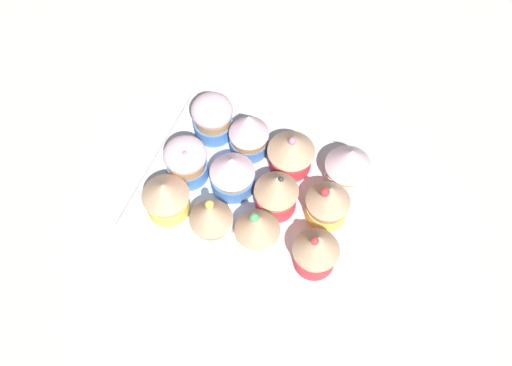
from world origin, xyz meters
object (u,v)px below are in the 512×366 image
baking_tray (256,195)px  cupcake_5 (276,191)px  cupcake_3 (213,117)px  cupcake_8 (316,249)px  cupcake_9 (257,228)px  cupcake_11 (166,196)px  cupcake_2 (249,133)px  cupcake_7 (186,161)px  cupcake_0 (349,165)px  cupcake_4 (328,201)px  cupcake_10 (211,219)px  cupcake_6 (232,174)px  cupcake_1 (291,150)px

baking_tray → cupcake_5: size_ratio=3.91×
cupcake_3 → cupcake_8: cupcake_8 is taller
cupcake_8 → cupcake_5: bearing=-36.8°
cupcake_9 → cupcake_11: 12.81cm
cupcake_2 → cupcake_7: (6.06, 7.17, -0.46)cm
baking_tray → cupcake_11: (9.97, 6.57, 4.02)cm
cupcake_2 → cupcake_3: (5.77, -0.58, -0.33)cm
cupcake_2 → cupcake_9: (-6.58, 12.68, -0.11)cm
cupcake_0 → cupcake_4: (0.69, 6.22, 0.06)cm
cupcake_4 → cupcake_11: (19.73, 7.27, -0.43)cm
cupcake_10 → cupcake_11: cupcake_10 is taller
baking_tray → cupcake_2: 8.69cm
cupcake_5 → cupcake_10: 9.19cm
cupcake_7 → cupcake_11: bearing=88.4°
cupcake_8 → cupcake_10: bearing=4.6°
cupcake_2 → cupcake_4: same height
cupcake_3 → cupcake_6: size_ratio=1.02×
cupcake_10 → cupcake_9: bearing=-170.2°
cupcake_6 → cupcake_9: bearing=135.9°
cupcake_8 → cupcake_10: cupcake_8 is taller
cupcake_0 → cupcake_5: 10.50cm
cupcake_0 → baking_tray: bearing=33.5°
cupcake_5 → cupcake_11: 14.40cm
cupcake_4 → cupcake_9: (6.93, 7.01, 0.01)cm
cupcake_11 → cupcake_6: bearing=-136.0°
cupcake_9 → cupcake_8: bearing=-179.3°
cupcake_3 → cupcake_4: cupcake_4 is taller
cupcake_0 → cupcake_2: cupcake_2 is taller
cupcake_4 → cupcake_5: bearing=10.9°
cupcake_0 → cupcake_10: 19.68cm
cupcake_3 → cupcake_5: (-12.63, 7.54, 0.32)cm
cupcake_9 → cupcake_11: cupcake_9 is taller
cupcake_0 → cupcake_6: bearing=27.3°
cupcake_0 → cupcake_6: (13.87, 7.17, -0.30)cm
cupcake_3 → cupcake_2: bearing=174.2°
baking_tray → cupcake_10: cupcake_10 is taller
cupcake_0 → cupcake_8: bearing=90.8°
baking_tray → cupcake_9: cupcake_9 is taller
cupcake_5 → cupcake_8: (-7.54, 5.63, 0.16)cm
cupcake_1 → cupcake_5: (-0.52, 6.64, 0.19)cm
baking_tray → cupcake_9: (-2.83, 6.30, 4.46)cm
cupcake_10 → cupcake_0: bearing=-133.6°
cupcake_7 → cupcake_11: cupcake_7 is taller
cupcake_5 → cupcake_9: bearing=87.2°
cupcake_0 → cupcake_6: 15.62cm
cupcake_8 → cupcake_4: bearing=-82.7°
cupcake_1 → cupcake_3: cupcake_1 is taller
cupcake_4 → cupcake_5: (6.65, 1.28, 0.11)cm
cupcake_6 → cupcake_11: bearing=44.0°
baking_tray → cupcake_8: cupcake_8 is taller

